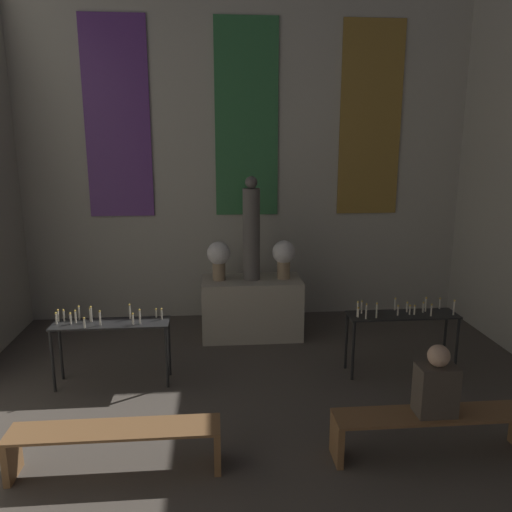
# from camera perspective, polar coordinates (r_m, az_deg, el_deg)

# --- Properties ---
(wall_back) EXTENTS (7.39, 0.16, 5.42)m
(wall_back) POSITION_cam_1_polar(r_m,az_deg,el_deg) (8.23, -1.11, 11.80)
(wall_back) COLOR #B2AD9E
(wall_back) RESTS_ON ground_plane
(altar) EXTENTS (1.49, 0.76, 0.89)m
(altar) POSITION_cam_1_polar(r_m,az_deg,el_deg) (7.60, -0.51, -5.90)
(altar) COLOR #ADA38E
(altar) RESTS_ON ground_plane
(statue) EXTENTS (0.25, 0.25, 1.53)m
(statue) POSITION_cam_1_polar(r_m,az_deg,el_deg) (7.31, -0.53, 2.81)
(statue) COLOR #5B5651
(statue) RESTS_ON altar
(flower_vase_left) EXTENTS (0.35, 0.35, 0.58)m
(flower_vase_left) POSITION_cam_1_polar(r_m,az_deg,el_deg) (7.36, -4.28, -0.08)
(flower_vase_left) COLOR #937A5B
(flower_vase_left) RESTS_ON altar
(flower_vase_right) EXTENTS (0.35, 0.35, 0.58)m
(flower_vase_right) POSITION_cam_1_polar(r_m,az_deg,el_deg) (7.43, 3.19, 0.06)
(flower_vase_right) COLOR #937A5B
(flower_vase_right) RESTS_ON altar
(candle_rack_left) EXTENTS (1.38, 0.38, 0.98)m
(candle_rack_left) POSITION_cam_1_polar(r_m,az_deg,el_deg) (6.30, -16.29, -8.19)
(candle_rack_left) COLOR black
(candle_rack_left) RESTS_ON ground_plane
(candle_rack_right) EXTENTS (1.38, 0.38, 0.98)m
(candle_rack_right) POSITION_cam_1_polar(r_m,az_deg,el_deg) (6.60, 16.34, -7.23)
(candle_rack_right) COLOR black
(candle_rack_right) RESTS_ON ground_plane
(pew_back_left) EXTENTS (1.86, 0.36, 0.43)m
(pew_back_left) POSITION_cam_1_polar(r_m,az_deg,el_deg) (4.87, -15.77, -19.58)
(pew_back_left) COLOR brown
(pew_back_left) RESTS_ON ground_plane
(pew_back_right) EXTENTS (1.86, 0.36, 0.43)m
(pew_back_right) POSITION_cam_1_polar(r_m,az_deg,el_deg) (5.18, 19.45, -17.72)
(pew_back_right) COLOR brown
(pew_back_right) RESTS_ON ground_plane
(person_seated) EXTENTS (0.36, 0.24, 0.68)m
(person_seated) POSITION_cam_1_polar(r_m,az_deg,el_deg) (4.99, 19.91, -13.63)
(person_seated) COLOR #4C4238
(person_seated) RESTS_ON pew_back_right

